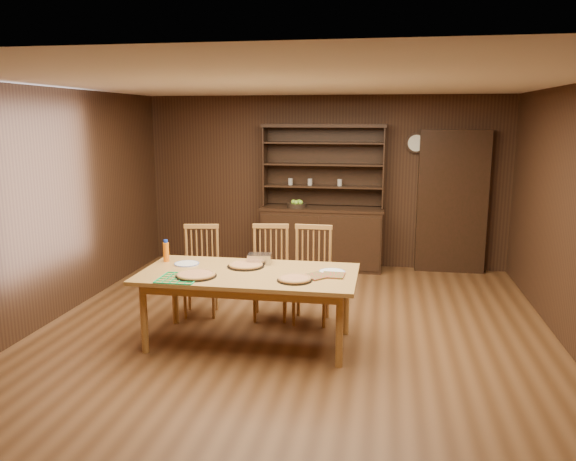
% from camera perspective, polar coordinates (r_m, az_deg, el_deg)
% --- Properties ---
extents(floor, '(6.00, 6.00, 0.00)m').
position_cam_1_polar(floor, '(6.07, 0.43, -10.50)').
color(floor, brown).
rests_on(floor, ground).
extents(room_shell, '(6.00, 6.00, 6.00)m').
position_cam_1_polar(room_shell, '(5.68, 0.45, 4.45)').
color(room_shell, white).
rests_on(room_shell, floor).
extents(china_hutch, '(1.84, 0.52, 2.17)m').
position_cam_1_polar(china_hutch, '(8.53, 3.48, 0.08)').
color(china_hutch, black).
rests_on(china_hutch, floor).
extents(doorway, '(1.00, 0.18, 2.10)m').
position_cam_1_polar(doorway, '(8.60, 16.32, 2.81)').
color(doorway, black).
rests_on(doorway, floor).
extents(wall_clock, '(0.30, 0.05, 0.30)m').
position_cam_1_polar(wall_clock, '(8.54, 12.89, 8.65)').
color(wall_clock, black).
rests_on(wall_clock, room_shell).
extents(dining_table, '(2.16, 1.08, 0.75)m').
position_cam_1_polar(dining_table, '(5.65, -4.01, -4.90)').
color(dining_table, '#B37F3E').
rests_on(dining_table, floor).
extents(chair_left, '(0.49, 0.48, 1.04)m').
position_cam_1_polar(chair_left, '(6.65, -8.80, -3.67)').
color(chair_left, '#AF753C').
rests_on(chair_left, floor).
extents(chair_center, '(0.49, 0.48, 1.07)m').
position_cam_1_polar(chair_center, '(6.46, -1.79, -3.85)').
color(chair_center, '#AF753C').
rests_on(chair_center, floor).
extents(chair_right, '(0.45, 0.43, 1.08)m').
position_cam_1_polar(chair_right, '(6.33, 2.46, -4.09)').
color(chair_right, '#AF753C').
rests_on(chair_right, floor).
extents(pizza_left, '(0.40, 0.40, 0.04)m').
position_cam_1_polar(pizza_left, '(5.53, -9.32, -4.47)').
color(pizza_left, black).
rests_on(pizza_left, dining_table).
extents(pizza_right, '(0.34, 0.34, 0.04)m').
position_cam_1_polar(pizza_right, '(5.32, 0.68, -4.95)').
color(pizza_right, black).
rests_on(pizza_right, dining_table).
extents(pizza_center, '(0.39, 0.39, 0.04)m').
position_cam_1_polar(pizza_center, '(5.83, -4.31, -3.53)').
color(pizza_center, black).
rests_on(pizza_center, dining_table).
extents(cooling_rack, '(0.45, 0.45, 0.02)m').
position_cam_1_polar(cooling_rack, '(5.49, -11.02, -4.75)').
color(cooling_rack, '#0DB45A').
rests_on(cooling_rack, dining_table).
extents(plate_left, '(0.26, 0.26, 0.02)m').
position_cam_1_polar(plate_left, '(6.00, -10.25, -3.34)').
color(plate_left, white).
rests_on(plate_left, dining_table).
extents(plate_right, '(0.27, 0.27, 0.02)m').
position_cam_1_polar(plate_right, '(5.61, 4.49, -4.23)').
color(plate_right, white).
rests_on(plate_right, dining_table).
extents(foil_dish, '(0.26, 0.20, 0.10)m').
position_cam_1_polar(foil_dish, '(5.96, -2.89, -2.86)').
color(foil_dish, white).
rests_on(foil_dish, dining_table).
extents(juice_bottle, '(0.06, 0.06, 0.24)m').
position_cam_1_polar(juice_bottle, '(6.14, -12.28, -2.08)').
color(juice_bottle, orange).
rests_on(juice_bottle, dining_table).
extents(pot_holder_a, '(0.22, 0.22, 0.02)m').
position_cam_1_polar(pot_holder_a, '(5.50, 4.61, -4.55)').
color(pot_holder_a, red).
rests_on(pot_holder_a, dining_table).
extents(pot_holder_b, '(0.31, 0.31, 0.02)m').
position_cam_1_polar(pot_holder_b, '(5.46, 2.90, -4.64)').
color(pot_holder_b, red).
rests_on(pot_holder_b, dining_table).
extents(fruit_bowl, '(0.30, 0.30, 0.12)m').
position_cam_1_polar(fruit_bowl, '(8.45, 0.91, 2.65)').
color(fruit_bowl, black).
rests_on(fruit_bowl, china_hutch).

